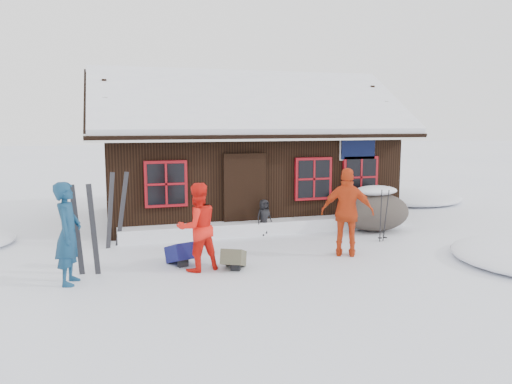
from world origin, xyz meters
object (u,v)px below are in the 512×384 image
(skier_teal, at_px, (68,233))
(ski_poles, at_px, (383,216))
(skier_crouched, at_px, (264,217))
(backpack_olive, at_px, (234,261))
(boulder, at_px, (375,210))
(skier_orange_right, at_px, (347,212))
(backpack_blue, at_px, (182,256))
(skier_orange_left, at_px, (197,227))

(skier_teal, height_order, ski_poles, skier_teal)
(skier_crouched, relative_size, ski_poles, 0.71)
(skier_teal, distance_m, backpack_olive, 3.09)
(boulder, bearing_deg, ski_poles, -111.24)
(skier_orange_right, distance_m, ski_poles, 1.78)
(skier_teal, relative_size, skier_orange_right, 0.96)
(ski_poles, bearing_deg, backpack_olive, -163.45)
(skier_teal, xyz_separation_m, backpack_blue, (2.07, 0.63, -0.74))
(skier_orange_left, height_order, backpack_olive, skier_orange_left)
(skier_orange_right, relative_size, boulder, 1.03)
(backpack_olive, bearing_deg, skier_orange_left, -162.02)
(skier_crouched, distance_m, backpack_blue, 3.21)
(skier_teal, height_order, skier_orange_right, skier_orange_right)
(skier_crouched, bearing_deg, backpack_olive, -136.26)
(boulder, relative_size, backpack_blue, 3.01)
(boulder, relative_size, backpack_olive, 3.34)
(skier_teal, xyz_separation_m, backpack_olive, (2.99, 0.03, -0.76))
(skier_teal, distance_m, boulder, 7.79)
(boulder, distance_m, backpack_olive, 5.01)
(skier_orange_left, bearing_deg, boulder, -172.72)
(skier_orange_right, relative_size, ski_poles, 1.47)
(backpack_olive, bearing_deg, skier_crouched, 87.55)
(backpack_blue, xyz_separation_m, backpack_olive, (0.93, -0.59, -0.02))
(skier_teal, relative_size, backpack_olive, 3.33)
(backpack_olive, bearing_deg, ski_poles, 43.11)
(skier_teal, height_order, boulder, skier_teal)
(boulder, distance_m, backpack_blue, 5.64)
(skier_orange_right, bearing_deg, skier_crouched, -38.54)
(skier_orange_left, xyz_separation_m, boulder, (5.12, 2.18, -0.31))
(backpack_blue, bearing_deg, skier_teal, 179.25)
(boulder, bearing_deg, backpack_olive, -152.79)
(skier_orange_left, height_order, skier_crouched, skier_orange_left)
(skier_crouched, height_order, backpack_olive, skier_crouched)
(ski_poles, relative_size, backpack_blue, 2.12)
(skier_orange_right, bearing_deg, boulder, -104.75)
(skier_orange_left, bearing_deg, skier_orange_right, 166.57)
(skier_orange_right, distance_m, boulder, 2.81)
(skier_teal, xyz_separation_m, skier_orange_left, (2.31, 0.14, -0.06))
(skier_orange_right, bearing_deg, backpack_olive, 33.07)
(skier_teal, bearing_deg, skier_crouched, -47.49)
(ski_poles, bearing_deg, skier_teal, -170.08)
(ski_poles, height_order, backpack_blue, ski_poles)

